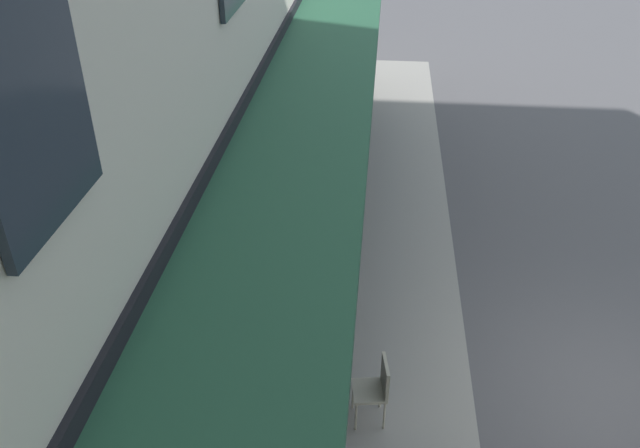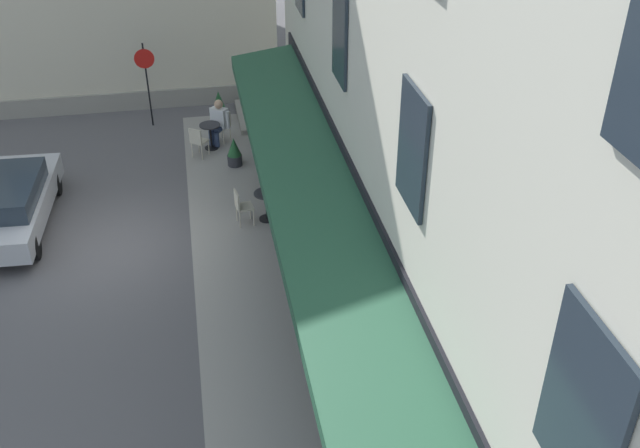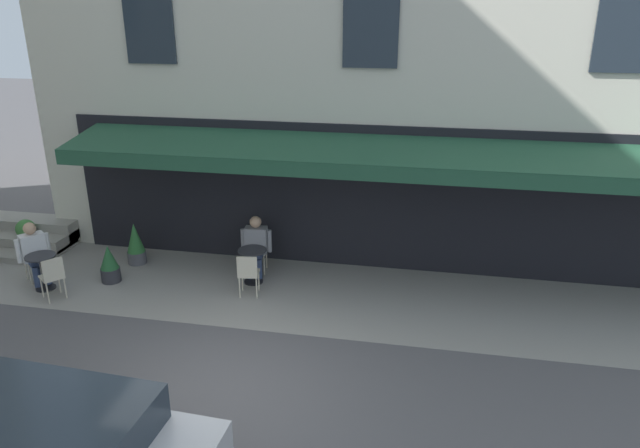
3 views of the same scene
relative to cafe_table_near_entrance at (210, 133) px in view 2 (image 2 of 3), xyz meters
name	(u,v)px [view 2 (image 2 of 3)]	position (x,y,z in m)	size (l,w,h in m)	color
ground_plane	(113,247)	(-4.70, 2.57, -0.49)	(70.00, 70.00, 0.00)	#565456
sidewalk_cafe_terrace	(277,318)	(-7.95, -0.83, -0.49)	(20.50, 3.20, 0.01)	gray
back_alley_steps	(272,109)	(1.90, -2.03, -0.25)	(2.40, 1.75, 0.60)	gray
cafe_table_near_entrance	(210,133)	(0.00, 0.00, 0.00)	(0.60, 0.60, 0.75)	black
cafe_chair_cream_corner_right	(198,140)	(-0.50, 0.38, 0.06)	(0.56, 0.56, 0.91)	beige
cafe_chair_cream_corner_left	(223,123)	(0.49, -0.40, 0.06)	(0.56, 0.56, 0.91)	beige
cafe_table_mid_terrace	(267,202)	(-4.16, -1.11, 0.00)	(0.60, 0.60, 0.75)	black
cafe_chair_cream_kerbside	(241,205)	(-4.26, -0.49, 0.06)	(0.46, 0.46, 0.91)	beige
cafe_chair_cream_by_window	(292,196)	(-4.08, -1.74, 0.06)	(0.44, 0.44, 0.91)	beige
seated_patron_in_white	(218,121)	(0.32, -0.26, 0.21)	(0.65, 0.64, 1.32)	navy
seated_companion_in_grey	(283,192)	(-4.11, -1.53, 0.21)	(0.67, 0.58, 1.31)	navy
no_parking_sign	(146,70)	(1.90, 1.69, 1.30)	(0.09, 0.59, 2.60)	black
potted_plant_mid_terrace	(234,152)	(-1.17, -0.58, -0.09)	(0.41, 0.41, 0.82)	#2D2D33
potted_plant_under_sign	(264,108)	(1.65, -1.75, -0.07)	(0.46, 0.46, 0.78)	#2D2D33
potted_plant_by_steps	(270,149)	(-1.26, -1.55, -0.02)	(0.41, 0.41, 0.96)	#4C4C51
potted_plant_entrance_right	(219,107)	(1.85, -0.38, -0.01)	(0.41, 0.41, 1.00)	#4C4C51
parked_car_silver	(7,202)	(-3.41, 4.97, 0.22)	(4.38, 2.01, 1.33)	#B7B7BC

